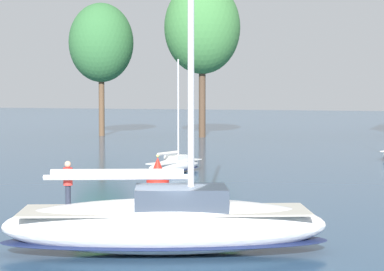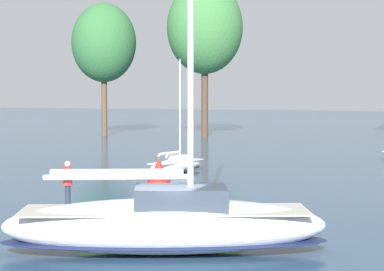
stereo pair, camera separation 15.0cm
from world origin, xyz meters
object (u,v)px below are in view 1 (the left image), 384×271
at_px(tree_shore_center, 101,43).
at_px(channel_buoy, 158,179).
at_px(sailboat_main, 166,223).
at_px(sailboat_moored_far_slip, 175,165).
at_px(tree_shore_left, 202,28).

bearing_deg(tree_shore_center, channel_buoy, -60.82).
bearing_deg(sailboat_main, sailboat_moored_far_slip, 109.74).
distance_m(tree_shore_center, channel_buoy, 57.76).
relative_size(tree_shore_center, sailboat_main, 1.06).
bearing_deg(tree_shore_left, sailboat_moored_far_slip, -74.41).
height_order(tree_shore_left, tree_shore_center, tree_shore_left).
height_order(tree_shore_center, sailboat_moored_far_slip, tree_shore_center).
bearing_deg(tree_shore_center, sailboat_main, -62.18).
bearing_deg(sailboat_moored_far_slip, sailboat_main, -70.26).
height_order(tree_shore_left, channel_buoy, tree_shore_left).
xyz_separation_m(sailboat_moored_far_slip, channel_buoy, (3.11, -11.13, 0.36)).
relative_size(tree_shore_left, channel_buoy, 8.58).
bearing_deg(sailboat_moored_far_slip, tree_shore_left, 105.59).
bearing_deg(sailboat_moored_far_slip, tree_shore_center, 122.60).
bearing_deg(sailboat_main, tree_shore_left, 107.22).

